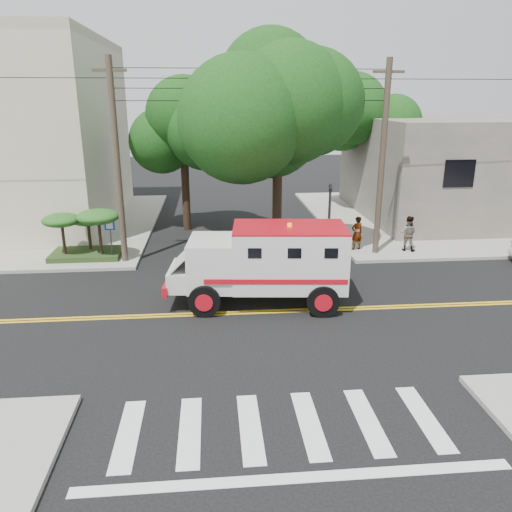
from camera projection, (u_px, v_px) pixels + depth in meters
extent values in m
plane|color=black|center=(258.00, 312.00, 17.85)|extent=(100.00, 100.00, 0.00)
cube|color=gray|center=(449.00, 217.00, 31.79)|extent=(17.00, 17.00, 0.15)
cube|color=gray|center=(10.00, 226.00, 29.47)|extent=(17.00, 17.00, 0.15)
cube|color=#5E5A51|center=(474.00, 167.00, 31.46)|extent=(14.00, 12.00, 6.00)
cylinder|color=#382D23|center=(117.00, 166.00, 21.69)|extent=(0.28, 0.28, 9.00)
cylinder|color=#382D23|center=(382.00, 162.00, 22.90)|extent=(0.28, 0.28, 9.00)
cylinder|color=black|center=(277.00, 184.00, 23.08)|extent=(0.44, 0.44, 7.00)
sphere|color=#103D11|center=(278.00, 105.00, 22.01)|extent=(5.32, 5.32, 5.32)
sphere|color=#103D11|center=(307.00, 91.00, 21.22)|extent=(4.56, 4.56, 4.56)
cylinder|color=black|center=(185.00, 181.00, 28.12)|extent=(0.44, 0.44, 5.60)
sphere|color=#103D11|center=(183.00, 130.00, 27.27)|extent=(3.92, 3.92, 3.92)
sphere|color=#103D11|center=(198.00, 123.00, 26.68)|extent=(3.36, 3.36, 3.36)
cylinder|color=black|center=(364.00, 167.00, 32.85)|extent=(0.44, 0.44, 5.95)
sphere|color=#103D11|center=(367.00, 120.00, 31.95)|extent=(4.20, 4.20, 4.20)
sphere|color=#103D11|center=(384.00, 113.00, 31.32)|extent=(3.60, 3.60, 3.60)
cylinder|color=#3F3F42|center=(329.00, 223.00, 22.94)|extent=(0.12, 0.12, 3.60)
imported|color=#3F3F42|center=(330.00, 194.00, 22.53)|extent=(0.15, 0.18, 0.90)
cylinder|color=#3F3F42|center=(111.00, 242.00, 22.89)|extent=(0.06, 0.06, 2.00)
cube|color=#0C33A5|center=(110.00, 225.00, 22.59)|extent=(0.45, 0.03, 0.45)
cube|color=#1E3314|center=(87.00, 254.00, 23.57)|extent=(3.20, 2.00, 0.24)
cylinder|color=black|center=(64.00, 238.00, 22.94)|extent=(0.14, 0.14, 1.52)
ellipsoid|color=#1D4514|center=(61.00, 220.00, 22.68)|extent=(1.73, 1.73, 0.60)
cylinder|color=black|center=(89.00, 235.00, 23.72)|extent=(0.14, 0.14, 1.36)
ellipsoid|color=#1D4514|center=(88.00, 220.00, 23.49)|extent=(1.55, 1.55, 0.54)
cylinder|color=black|center=(100.00, 237.00, 22.88)|extent=(0.14, 0.14, 1.68)
ellipsoid|color=#1D4514|center=(98.00, 217.00, 22.59)|extent=(1.91, 1.91, 0.66)
cube|color=silver|center=(289.00, 257.00, 18.08)|extent=(4.23, 2.74, 2.17)
cube|color=silver|center=(212.00, 262.00, 18.16)|extent=(1.86, 2.42, 1.76)
cube|color=black|center=(190.00, 250.00, 18.02)|extent=(0.23, 1.75, 0.72)
cube|color=silver|center=(183.00, 276.00, 18.32)|extent=(1.12, 2.14, 0.72)
cube|color=#B50D19|center=(170.00, 282.00, 18.40)|extent=(0.39, 2.23, 0.36)
cube|color=#B50D19|center=(290.00, 227.00, 17.75)|extent=(4.23, 2.74, 0.06)
cylinder|color=black|center=(204.00, 301.00, 17.37)|extent=(1.16, 0.43, 1.14)
cylinder|color=black|center=(210.00, 278.00, 19.57)|extent=(1.16, 0.43, 1.14)
cylinder|color=black|center=(323.00, 301.00, 17.36)|extent=(1.16, 0.43, 1.14)
cylinder|color=black|center=(316.00, 278.00, 19.56)|extent=(1.16, 0.43, 1.14)
imported|color=gray|center=(357.00, 233.00, 24.42)|extent=(0.69, 0.55, 1.67)
imported|color=gray|center=(408.00, 233.00, 24.28)|extent=(1.05, 0.99, 1.72)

